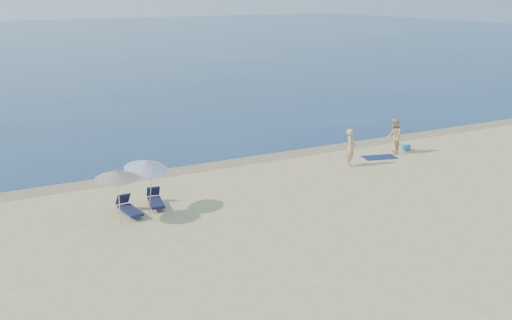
{
  "coord_description": "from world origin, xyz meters",
  "views": [
    {
      "loc": [
        -17.69,
        -8.56,
        8.61
      ],
      "look_at": [
        -3.61,
        16.0,
        1.0
      ],
      "focal_mm": 45.0,
      "sensor_mm": 36.0,
      "label": 1
    }
  ],
  "objects": [
    {
      "name": "lounger_right",
      "position": [
        -8.94,
        14.93,
        0.26
      ],
      "size": [
        0.87,
        1.68,
        0.71
      ],
      "rotation": [
        0.0,
        0.0,
        -0.23
      ],
      "color": "#15193B",
      "rests_on": "ground"
    },
    {
      "name": "white_bag",
      "position": [
        6.42,
        17.58,
        0.15
      ],
      "size": [
        0.42,
        0.39,
        0.29
      ],
      "primitive_type": "cube",
      "rotation": [
        0.0,
        0.0,
        -0.34
      ],
      "color": "white",
      "rests_on": "ground"
    },
    {
      "name": "blue_cooler",
      "position": [
        6.4,
        16.91,
        0.16
      ],
      "size": [
        0.5,
        0.4,
        0.31
      ],
      "primitive_type": "cube",
      "rotation": [
        0.0,
        0.0,
        0.24
      ],
      "color": "#216DB5",
      "rests_on": "ground"
    },
    {
      "name": "lounger_left",
      "position": [
        -10.2,
        14.51,
        0.27
      ],
      "size": [
        0.63,
        1.68,
        0.73
      ],
      "rotation": [
        0.0,
        0.0,
        0.06
      ],
      "color": "#161B3E",
      "rests_on": "ground"
    },
    {
      "name": "umbrella_far",
      "position": [
        -10.83,
        13.83,
        1.91
      ],
      "size": [
        2.11,
        2.13,
        2.18
      ],
      "rotation": [
        0.0,
        0.0,
        -0.36
      ],
      "color": "silver",
      "rests_on": "ground"
    },
    {
      "name": "beach_towel",
      "position": [
        4.12,
        16.43,
        0.01
      ],
      "size": [
        1.93,
        1.4,
        0.03
      ],
      "primitive_type": "cube",
      "rotation": [
        0.0,
        0.0,
        -0.27
      ],
      "color": "#0E1A48",
      "rests_on": "ground"
    },
    {
      "name": "person_right",
      "position": [
        5.31,
        16.7,
        0.96
      ],
      "size": [
        1.16,
        1.18,
        1.92
      ],
      "primitive_type": "imported",
      "rotation": [
        0.0,
        0.0,
        -2.28
      ],
      "color": "tan",
      "rests_on": "ground"
    },
    {
      "name": "umbrella_near",
      "position": [
        -9.43,
        14.46,
        1.92
      ],
      "size": [
        2.02,
        2.04,
        2.26
      ],
      "rotation": [
        0.0,
        0.0,
        0.19
      ],
      "color": "silver",
      "rests_on": "ground"
    },
    {
      "name": "person_left",
      "position": [
        1.74,
        15.88,
        0.95
      ],
      "size": [
        0.81,
        0.81,
        1.9
      ],
      "primitive_type": "imported",
      "rotation": [
        0.0,
        0.0,
        0.81
      ],
      "color": "tan",
      "rests_on": "ground"
    },
    {
      "name": "wet_sand_strip",
      "position": [
        0.0,
        19.4,
        0.0
      ],
      "size": [
        240.0,
        1.6,
        0.0
      ],
      "primitive_type": "cube",
      "color": "#847254",
      "rests_on": "ground"
    },
    {
      "name": "sea",
      "position": [
        0.0,
        100.0,
        0.0
      ],
      "size": [
        240.0,
        160.0,
        0.01
      ],
      "primitive_type": "cube",
      "color": "navy",
      "rests_on": "ground"
    }
  ]
}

